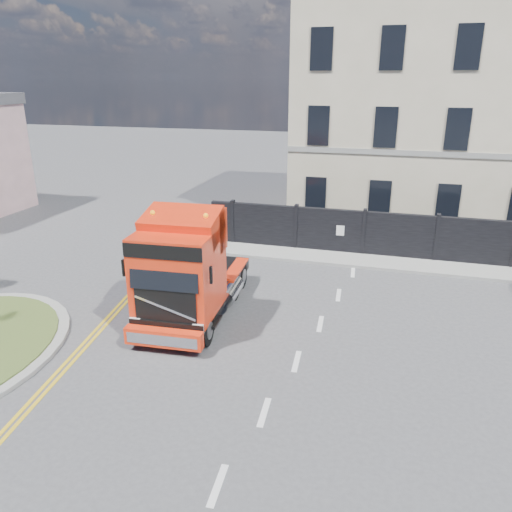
% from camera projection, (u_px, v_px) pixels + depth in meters
% --- Properties ---
extents(ground, '(120.00, 120.00, 0.00)m').
position_uv_depth(ground, '(202.00, 340.00, 14.94)').
color(ground, '#424244').
rests_on(ground, ground).
extents(hoarding_fence, '(18.80, 0.25, 2.00)m').
position_uv_depth(hoarding_fence, '(425.00, 238.00, 21.08)').
color(hoarding_fence, black).
rests_on(hoarding_fence, ground).
extents(georgian_building, '(12.30, 10.30, 12.80)m').
position_uv_depth(georgian_building, '(419.00, 110.00, 26.39)').
color(georgian_building, beige).
rests_on(georgian_building, ground).
extents(pavement_far, '(20.00, 1.60, 0.12)m').
position_uv_depth(pavement_far, '(409.00, 265.00, 20.72)').
color(pavement_far, gray).
rests_on(pavement_far, ground).
extents(truck, '(2.65, 6.22, 3.64)m').
position_uv_depth(truck, '(186.00, 274.00, 15.55)').
color(truck, black).
rests_on(truck, ground).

